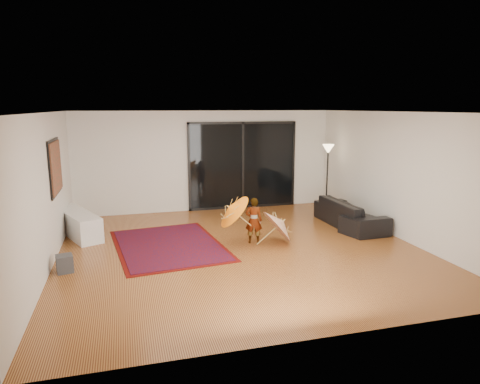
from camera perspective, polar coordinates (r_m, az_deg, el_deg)
name	(u,v)px	position (r m, az deg, el deg)	size (l,w,h in m)	color
floor	(241,249)	(8.64, 0.14, -7.61)	(7.00, 7.00, 0.00)	#AF6A30
ceiling	(241,112)	(8.17, 0.15, 10.61)	(7.00, 7.00, 0.00)	white
wall_back	(207,161)	(11.67, -4.43, 4.13)	(7.00, 7.00, 0.00)	silver
wall_front	(321,233)	(5.09, 10.69, -5.42)	(7.00, 7.00, 0.00)	silver
wall_left	(46,192)	(8.12, -24.41, 0.00)	(7.00, 7.00, 0.00)	silver
wall_right	(398,175)	(9.81, 20.28, 2.10)	(7.00, 7.00, 0.00)	silver
sliding_door	(243,165)	(11.89, 0.36, 3.57)	(3.06, 0.07, 2.40)	black
painting	(56,167)	(9.05, -23.38, 3.07)	(0.04, 1.28, 1.08)	black
media_console	(77,223)	(10.15, -20.89, -3.92)	(0.48, 1.91, 0.53)	white
speaker	(65,264)	(8.03, -22.34, -8.83)	(0.26, 0.26, 0.30)	#424244
persian_rug	(169,245)	(8.96, -9.47, -6.99)	(2.38, 3.10, 0.02)	#520A07
sofa	(350,213)	(10.49, 14.49, -2.78)	(2.14, 0.84, 0.62)	black
ottoman	(360,226)	(9.92, 15.74, -4.33)	(0.69, 0.69, 0.40)	black
floor_lamp	(328,159)	(11.72, 11.63, 4.37)	(0.31, 0.31, 1.82)	black
child	(254,220)	(8.89, 1.84, -3.81)	(0.35, 0.23, 0.97)	#999999
parasol_orange	(229,211)	(8.64, -1.54, -2.54)	(0.66, 0.79, 0.86)	orange
parasol_white	(283,219)	(8.93, 5.82, -3.64)	(0.67, 0.83, 0.93)	silver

